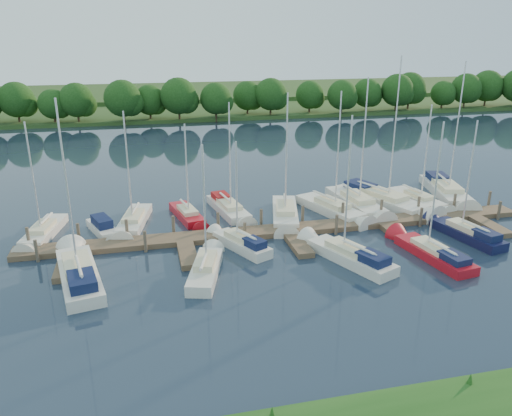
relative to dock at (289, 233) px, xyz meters
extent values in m
plane|color=#1B2937|center=(0.00, -7.31, -0.20)|extent=(260.00, 260.00, 0.00)
cube|color=#4F3B2C|center=(0.00, 0.69, 0.00)|extent=(40.00, 2.00, 0.40)
cube|color=#4F3B2C|center=(-16.00, -2.31, 0.00)|extent=(1.20, 4.00, 0.40)
cube|color=#4F3B2C|center=(-8.00, -2.31, 0.00)|extent=(1.20, 4.00, 0.40)
cube|color=#4F3B2C|center=(0.00, -2.31, 0.00)|extent=(1.20, 4.00, 0.40)
cube|color=#4F3B2C|center=(8.00, -2.31, 0.00)|extent=(1.20, 4.00, 0.40)
cube|color=#4F3B2C|center=(16.00, -2.31, 0.00)|extent=(1.20, 4.00, 0.40)
cylinder|color=#473D33|center=(-19.00, 1.99, 0.40)|extent=(0.24, 0.24, 2.00)
cylinder|color=#473D33|center=(-15.55, 1.99, 0.40)|extent=(0.24, 0.24, 2.00)
cylinder|color=#473D33|center=(-12.09, 1.99, 0.40)|extent=(0.24, 0.24, 2.00)
cylinder|color=#473D33|center=(-8.64, 1.99, 0.40)|extent=(0.24, 0.24, 2.00)
cylinder|color=#473D33|center=(-5.18, 1.99, 0.40)|extent=(0.24, 0.24, 2.00)
cylinder|color=#473D33|center=(-1.73, 1.99, 0.40)|extent=(0.24, 0.24, 2.00)
cylinder|color=#473D33|center=(1.73, 1.99, 0.40)|extent=(0.24, 0.24, 2.00)
cylinder|color=#473D33|center=(5.18, 1.99, 0.40)|extent=(0.24, 0.24, 2.00)
cylinder|color=#473D33|center=(8.64, 1.99, 0.40)|extent=(0.24, 0.24, 2.00)
cylinder|color=#473D33|center=(12.09, 1.99, 0.40)|extent=(0.24, 0.24, 2.00)
cylinder|color=#473D33|center=(15.55, 1.99, 0.40)|extent=(0.24, 0.24, 2.00)
cylinder|color=#473D33|center=(19.00, 1.99, 0.40)|extent=(0.24, 0.24, 2.00)
cylinder|color=#473D33|center=(-18.00, -0.61, 0.40)|extent=(0.24, 0.24, 2.00)
cylinder|color=#473D33|center=(-10.80, -0.61, 0.40)|extent=(0.24, 0.24, 2.00)
cylinder|color=#473D33|center=(-3.60, -0.61, 0.40)|extent=(0.24, 0.24, 2.00)
cylinder|color=#473D33|center=(3.60, -0.61, 0.40)|extent=(0.24, 0.24, 2.00)
cylinder|color=#473D33|center=(10.80, -0.61, 0.40)|extent=(0.24, 0.24, 2.00)
cylinder|color=#473D33|center=(18.00, -0.61, 0.40)|extent=(0.24, 0.24, 2.00)
cube|color=#243E18|center=(0.00, 67.69, 0.10)|extent=(180.00, 30.00, 0.60)
cube|color=#375826|center=(0.00, 92.69, 0.50)|extent=(220.00, 40.00, 1.40)
cylinder|color=#38281C|center=(-29.72, 55.59, 1.08)|extent=(0.36, 0.36, 2.56)
sphere|color=#163B10|center=(-29.72, 55.59, 4.20)|extent=(5.97, 5.97, 5.97)
sphere|color=#163B10|center=(-28.44, 55.79, 3.35)|extent=(4.26, 4.26, 4.26)
cylinder|color=#38281C|center=(-24.36, 56.02, 1.13)|extent=(0.36, 0.36, 2.65)
sphere|color=#163B10|center=(-24.36, 56.02, 4.37)|extent=(6.19, 6.19, 6.19)
sphere|color=#163B10|center=(-23.03, 56.22, 3.49)|extent=(4.42, 4.42, 4.42)
cylinder|color=#38281C|center=(-18.97, 55.88, 1.12)|extent=(0.36, 0.36, 2.65)
sphere|color=#163B10|center=(-18.97, 55.88, 4.36)|extent=(6.18, 6.18, 6.18)
sphere|color=#163B10|center=(-17.65, 56.08, 3.48)|extent=(4.41, 4.41, 4.41)
cylinder|color=#38281C|center=(-12.93, 54.97, 1.17)|extent=(0.36, 0.36, 2.74)
sphere|color=#163B10|center=(-12.93, 54.97, 4.53)|extent=(6.40, 6.40, 6.40)
sphere|color=#163B10|center=(-11.56, 55.17, 3.61)|extent=(4.57, 4.57, 4.57)
cylinder|color=#38281C|center=(-8.25, 53.18, 0.83)|extent=(0.36, 0.36, 2.06)
sphere|color=#163B10|center=(-8.25, 53.18, 3.35)|extent=(4.81, 4.81, 4.81)
sphere|color=#163B10|center=(-7.22, 53.38, 2.66)|extent=(3.44, 3.44, 3.44)
cylinder|color=#38281C|center=(-2.83, 54.67, 1.19)|extent=(0.36, 0.36, 2.77)
sphere|color=#163B10|center=(-2.83, 54.67, 4.57)|extent=(6.47, 6.47, 6.47)
sphere|color=#163B10|center=(-1.44, 54.87, 3.65)|extent=(4.62, 4.62, 4.62)
cylinder|color=#38281C|center=(1.63, 55.44, 0.96)|extent=(0.36, 0.36, 2.33)
sphere|color=#163B10|center=(1.63, 55.44, 3.81)|extent=(5.43, 5.43, 5.43)
sphere|color=#163B10|center=(2.80, 55.64, 3.03)|extent=(3.88, 3.88, 3.88)
cylinder|color=#38281C|center=(8.59, 53.71, 0.82)|extent=(0.36, 0.36, 2.05)
sphere|color=#163B10|center=(8.59, 53.71, 3.33)|extent=(4.78, 4.78, 4.78)
sphere|color=#163B10|center=(9.61, 53.91, 2.65)|extent=(3.42, 3.42, 3.42)
cylinder|color=#38281C|center=(13.13, 55.64, 0.96)|extent=(0.36, 0.36, 2.32)
sphere|color=#163B10|center=(13.13, 55.64, 3.80)|extent=(5.42, 5.42, 5.42)
sphere|color=#163B10|center=(14.29, 55.84, 3.03)|extent=(3.87, 3.87, 3.87)
cylinder|color=#38281C|center=(18.46, 54.21, 1.11)|extent=(0.36, 0.36, 2.63)
sphere|color=#163B10|center=(18.46, 54.21, 4.32)|extent=(6.13, 6.13, 6.13)
sphere|color=#163B10|center=(19.78, 54.41, 3.45)|extent=(4.38, 4.38, 4.38)
cylinder|color=#38281C|center=(26.32, 53.94, 0.79)|extent=(0.36, 0.36, 1.98)
sphere|color=#163B10|center=(26.32, 53.94, 3.21)|extent=(4.62, 4.62, 4.62)
sphere|color=#163B10|center=(27.31, 54.14, 2.55)|extent=(3.30, 3.30, 3.30)
cylinder|color=#38281C|center=(30.75, 54.87, 1.20)|extent=(0.36, 0.36, 2.80)
sphere|color=#163B10|center=(30.75, 54.87, 4.63)|extent=(6.54, 6.54, 6.54)
sphere|color=#163B10|center=(32.15, 55.07, 3.69)|extent=(4.67, 4.67, 4.67)
cylinder|color=#38281C|center=(36.99, 53.76, 1.16)|extent=(0.36, 0.36, 2.71)
sphere|color=#163B10|center=(36.99, 53.76, 4.47)|extent=(6.33, 6.33, 6.33)
sphere|color=#163B10|center=(38.35, 53.96, 3.57)|extent=(4.52, 4.52, 4.52)
cylinder|color=#38281C|center=(41.05, 54.18, 1.21)|extent=(0.36, 0.36, 2.82)
sphere|color=#163B10|center=(41.05, 54.18, 4.66)|extent=(6.58, 6.58, 6.58)
sphere|color=#163B10|center=(42.46, 54.38, 3.72)|extent=(4.70, 4.70, 4.70)
cylinder|color=#38281C|center=(47.83, 54.14, 1.21)|extent=(0.36, 0.36, 2.81)
sphere|color=#163B10|center=(47.83, 54.14, 4.64)|extent=(6.56, 6.56, 6.56)
sphere|color=#163B10|center=(49.23, 54.34, 3.71)|extent=(4.69, 4.69, 4.69)
cylinder|color=#38281C|center=(52.77, 55.42, 0.84)|extent=(0.36, 0.36, 2.08)
sphere|color=#163B10|center=(52.77, 55.42, 3.38)|extent=(4.84, 4.84, 4.84)
sphere|color=#163B10|center=(53.81, 55.62, 2.68)|extent=(3.46, 3.46, 3.46)
cylinder|color=#38281C|center=(59.47, 55.57, 1.09)|extent=(0.36, 0.36, 2.58)
sphere|color=#163B10|center=(59.47, 55.57, 4.25)|extent=(6.03, 6.03, 6.03)
sphere|color=#163B10|center=(60.76, 55.77, 3.39)|extent=(4.30, 4.30, 4.30)
cube|color=silver|center=(-18.33, 4.40, -0.05)|extent=(2.84, 6.31, 0.97)
cone|color=silver|center=(-18.91, 1.41, -0.05)|extent=(1.25, 2.26, 0.85)
cube|color=beige|center=(-18.39, 4.10, 0.55)|extent=(1.78, 2.94, 0.44)
cylinder|color=silver|center=(-18.44, 3.80, 4.53)|extent=(0.12, 0.12, 8.23)
cylinder|color=silver|center=(-18.21, 5.00, 0.90)|extent=(0.62, 2.71, 0.10)
cylinder|color=silver|center=(-18.21, 5.00, 0.90)|extent=(0.66, 2.43, 0.20)
cube|color=silver|center=(-14.00, 3.91, -0.05)|extent=(2.75, 4.35, 0.90)
cone|color=silver|center=(-13.26, 1.98, -0.05)|extent=(1.08, 1.40, 0.68)
cube|color=#121B3F|center=(-14.00, 3.91, 0.65)|extent=(1.83, 2.51, 0.81)
cube|color=silver|center=(-11.57, 5.30, -0.05)|extent=(3.04, 6.61, 0.97)
cone|color=silver|center=(-12.21, 2.18, -0.05)|extent=(1.33, 2.37, 0.89)
cube|color=beige|center=(-11.63, 4.99, 0.55)|extent=(1.89, 3.09, 0.44)
cylinder|color=silver|center=(-11.70, 4.68, 4.73)|extent=(0.12, 0.12, 8.62)
cylinder|color=silver|center=(-11.44, 5.93, 0.90)|extent=(0.68, 2.83, 0.10)
cylinder|color=silver|center=(-11.44, 5.93, 0.90)|extent=(0.71, 2.54, 0.20)
cube|color=#AF101B|center=(-7.28, 5.67, -0.05)|extent=(2.65, 5.69, 0.97)
cone|color=#AF101B|center=(-6.70, 2.99, -0.05)|extent=(1.15, 2.04, 0.77)
cube|color=beige|center=(-7.22, 5.41, 0.55)|extent=(1.64, 2.66, 0.44)
cylinder|color=silver|center=(-7.16, 5.14, 4.12)|extent=(0.12, 0.12, 7.41)
cylinder|color=silver|center=(-7.39, 6.21, 0.90)|extent=(0.61, 2.44, 0.10)
cylinder|color=silver|center=(-7.39, 6.21, 0.90)|extent=(0.65, 2.19, 0.20)
cube|color=silver|center=(-3.63, 6.31, -0.05)|extent=(2.96, 6.79, 1.00)
cone|color=silver|center=(-3.06, 3.07, -0.05)|extent=(1.31, 2.42, 0.92)
cube|color=beige|center=(-3.57, 5.98, 0.58)|extent=(1.87, 3.15, 0.46)
cube|color=maroon|center=(-3.95, 8.12, 0.67)|extent=(1.61, 2.17, 0.50)
cylinder|color=silver|center=(-3.52, 5.66, 4.87)|extent=(0.12, 0.12, 8.87)
cylinder|color=silver|center=(-3.75, 6.95, 0.94)|extent=(0.61, 2.93, 0.10)
cylinder|color=silver|center=(-3.75, 6.95, 0.94)|extent=(0.66, 2.62, 0.20)
cube|color=silver|center=(0.84, 4.04, -0.05)|extent=(3.72, 7.43, 1.16)
cone|color=silver|center=(-0.05, 0.58, -0.05)|extent=(1.59, 2.68, 1.00)
cube|color=beige|center=(0.75, 3.70, 0.70)|extent=(2.26, 3.49, 0.53)
cylinder|color=silver|center=(0.66, 3.35, 5.37)|extent=(0.12, 0.12, 9.66)
cylinder|color=silver|center=(1.02, 4.74, 1.12)|extent=(0.90, 3.15, 0.10)
cylinder|color=silver|center=(1.02, 4.74, 1.12)|extent=(0.90, 2.82, 0.20)
cube|color=silver|center=(4.93, 4.29, -0.05)|extent=(4.24, 7.42, 1.17)
cone|color=silver|center=(6.10, 0.91, -0.05)|extent=(1.77, 2.69, 1.00)
cube|color=beige|center=(5.05, 3.95, 0.70)|extent=(2.48, 3.53, 0.53)
cylinder|color=silver|center=(5.16, 3.61, 5.37)|extent=(0.12, 0.12, 9.66)
cylinder|color=silver|center=(4.69, 4.96, 1.13)|extent=(1.15, 3.07, 0.10)
cylinder|color=silver|center=(4.69, 4.96, 1.13)|extent=(1.13, 2.77, 0.20)
cube|color=silver|center=(7.78, 5.38, -0.05)|extent=(2.81, 8.00, 1.17)
cone|color=silver|center=(8.10, 1.47, -0.05)|extent=(1.31, 2.82, 1.10)
cube|color=beige|center=(7.82, 4.99, 0.70)|extent=(1.92, 3.65, 0.53)
cylinder|color=silver|center=(7.85, 4.60, 5.84)|extent=(0.12, 0.12, 10.59)
cylinder|color=silver|center=(7.72, 6.16, 1.13)|extent=(0.38, 3.53, 0.10)
cylinder|color=silver|center=(7.72, 6.16, 1.13)|extent=(0.45, 3.14, 0.20)
cube|color=silver|center=(10.40, 5.63, -0.05)|extent=(5.76, 9.36, 1.18)
cone|color=silver|center=(12.11, 1.42, -0.05)|extent=(2.37, 3.42, 1.27)
cube|color=beige|center=(10.57, 5.21, 0.71)|extent=(3.30, 4.50, 0.54)
cube|color=#121B3F|center=(9.45, 7.98, 0.82)|extent=(2.67, 3.19, 0.59)
cylinder|color=silver|center=(10.74, 4.79, 6.67)|extent=(0.12, 0.12, 12.24)
cylinder|color=silver|center=(10.06, 6.47, 1.14)|extent=(1.63, 3.82, 0.10)
cylinder|color=silver|center=(10.06, 6.47, 1.14)|extent=(1.55, 3.44, 0.20)
cube|color=silver|center=(13.68, 5.02, -0.05)|extent=(2.81, 6.39, 0.99)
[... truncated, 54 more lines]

